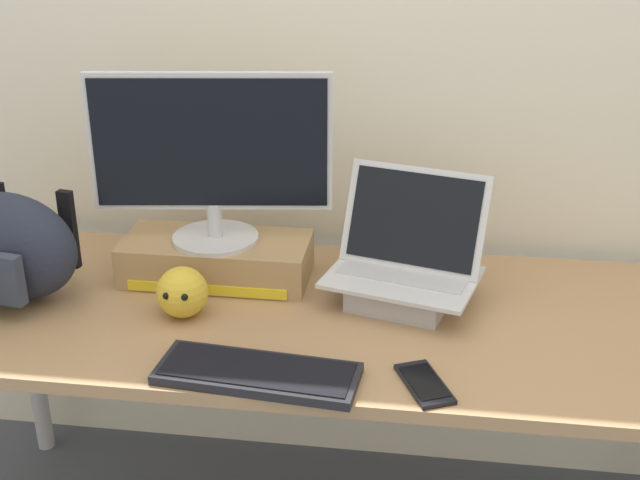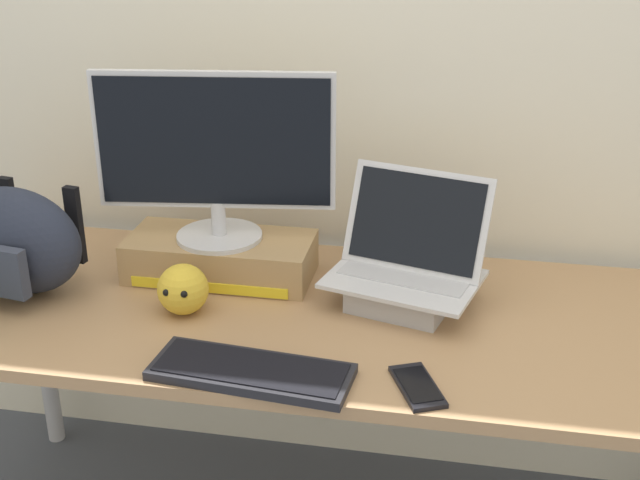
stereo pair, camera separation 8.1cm
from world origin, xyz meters
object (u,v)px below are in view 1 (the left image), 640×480
at_px(open_laptop, 404,276).
at_px(cell_phone, 424,384).
at_px(toner_box_yellow, 217,259).
at_px(desktop_monitor, 211,156).
at_px(messenger_backpack, 8,247).
at_px(plush_toy, 182,292).
at_px(external_keyboard, 258,373).

bearing_deg(open_laptop, cell_phone, -65.66).
distance_m(toner_box_yellow, desktop_monitor, 0.27).
distance_m(toner_box_yellow, cell_phone, 0.68).
distance_m(desktop_monitor, open_laptop, 0.54).
bearing_deg(messenger_backpack, desktop_monitor, 30.06).
bearing_deg(plush_toy, toner_box_yellow, 81.96).
height_order(open_laptop, cell_phone, open_laptop).
xyz_separation_m(desktop_monitor, messenger_backpack, (-0.45, -0.17, -0.19)).
height_order(toner_box_yellow, external_keyboard, toner_box_yellow).
relative_size(toner_box_yellow, desktop_monitor, 0.81).
distance_m(messenger_backpack, cell_phone, 1.02).
distance_m(external_keyboard, cell_phone, 0.34).
bearing_deg(external_keyboard, open_laptop, 59.08).
bearing_deg(messenger_backpack, toner_box_yellow, 30.20).
xyz_separation_m(toner_box_yellow, open_laptop, (0.47, -0.06, 0.01)).
bearing_deg(external_keyboard, messenger_backpack, 162.71).
height_order(desktop_monitor, messenger_backpack, desktop_monitor).
bearing_deg(plush_toy, messenger_backpack, 175.63).
bearing_deg(external_keyboard, plush_toy, 138.57).
relative_size(open_laptop, plush_toy, 3.32).
xyz_separation_m(cell_phone, plush_toy, (-0.56, 0.22, 0.05)).
xyz_separation_m(desktop_monitor, plush_toy, (-0.03, -0.20, -0.26)).
height_order(messenger_backpack, plush_toy, messenger_backpack).
xyz_separation_m(desktop_monitor, external_keyboard, (0.19, -0.44, -0.31)).
xyz_separation_m(open_laptop, plush_toy, (-0.50, -0.14, -0.00)).
bearing_deg(toner_box_yellow, cell_phone, -38.48).
height_order(cell_phone, plush_toy, plush_toy).
distance_m(cell_phone, plush_toy, 0.60).
relative_size(toner_box_yellow, external_keyboard, 1.10).
distance_m(open_laptop, external_keyboard, 0.47).
relative_size(external_keyboard, plush_toy, 3.55).
distance_m(desktop_monitor, external_keyboard, 0.57).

